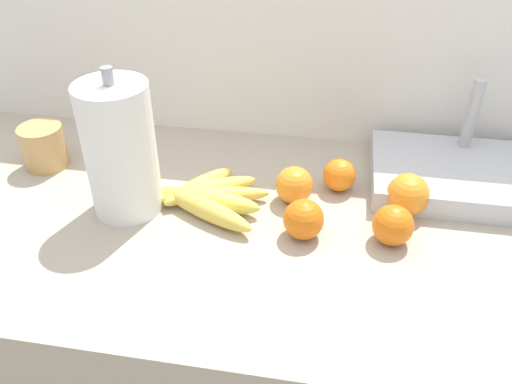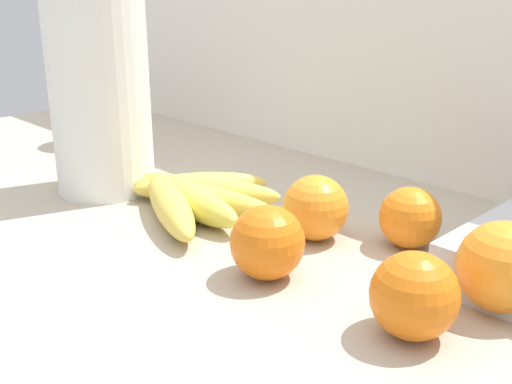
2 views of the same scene
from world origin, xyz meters
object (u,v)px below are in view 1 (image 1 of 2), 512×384
at_px(orange_back_left, 304,219).
at_px(mug, 44,147).
at_px(orange_back_right, 393,225).
at_px(orange_far_right, 408,195).
at_px(orange_right, 294,185).
at_px(orange_front, 339,175).
at_px(paper_towel_roll, 120,150).
at_px(banana_bunch, 207,197).
at_px(sink_basin, 468,176).

height_order(orange_back_left, mug, mug).
relative_size(orange_back_right, orange_far_right, 0.90).
height_order(orange_back_right, orange_back_left, same).
relative_size(orange_right, mug, 0.80).
xyz_separation_m(orange_front, mug, (-0.62, -0.02, 0.01)).
height_order(orange_far_right, paper_towel_roll, paper_towel_roll).
bearing_deg(orange_front, orange_far_right, -24.25).
bearing_deg(orange_front, mug, -178.59).
distance_m(orange_right, orange_far_right, 0.21).
distance_m(orange_right, paper_towel_roll, 0.33).
relative_size(banana_bunch, orange_back_right, 3.08).
distance_m(banana_bunch, mug, 0.38).
xyz_separation_m(orange_back_left, sink_basin, (0.31, 0.21, -0.01)).
bearing_deg(orange_back_right, paper_towel_roll, 177.71).
distance_m(orange_back_right, orange_far_right, 0.10).
height_order(orange_back_right, orange_front, orange_back_right).
height_order(orange_back_right, orange_right, same).
height_order(orange_back_left, orange_right, same).
bearing_deg(mug, orange_far_right, -3.22).
xyz_separation_m(orange_back_right, mug, (-0.71, 0.13, 0.01)).
bearing_deg(banana_bunch, paper_towel_roll, -168.60).
bearing_deg(sink_basin, orange_back_left, -145.66).
bearing_deg(sink_basin, orange_back_right, -127.89).
distance_m(orange_front, orange_right, 0.10).
relative_size(orange_back_left, orange_right, 1.00).
distance_m(sink_basin, mug, 0.87).
distance_m(orange_back_left, sink_basin, 0.37).
height_order(banana_bunch, mug, mug).
distance_m(orange_back_right, mug, 0.73).
relative_size(orange_back_left, sink_basin, 0.19).
distance_m(orange_front, orange_far_right, 0.14).
height_order(orange_back_right, orange_far_right, orange_far_right).
bearing_deg(orange_right, banana_bunch, -164.76).
distance_m(orange_far_right, sink_basin, 0.17).
relative_size(orange_back_left, mug, 0.80).
xyz_separation_m(orange_back_left, orange_right, (-0.03, 0.10, 0.00)).
bearing_deg(mug, sink_basin, 4.45).
bearing_deg(orange_back_left, sink_basin, 34.34).
bearing_deg(paper_towel_roll, sink_basin, 15.76).
height_order(banana_bunch, orange_front, orange_front).
distance_m(paper_towel_roll, sink_basin, 0.67).
distance_m(banana_bunch, orange_front, 0.26).
relative_size(orange_back_right, orange_front, 1.09).
height_order(orange_right, sink_basin, sink_basin).
xyz_separation_m(orange_right, mug, (-0.53, 0.04, 0.01)).
bearing_deg(orange_right, orange_back_right, -27.16).
bearing_deg(orange_far_right, orange_back_left, -150.95).
bearing_deg(orange_right, orange_far_right, -0.39).
xyz_separation_m(orange_back_right, orange_front, (-0.10, 0.15, -0.00)).
height_order(banana_bunch, orange_back_left, orange_back_left).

